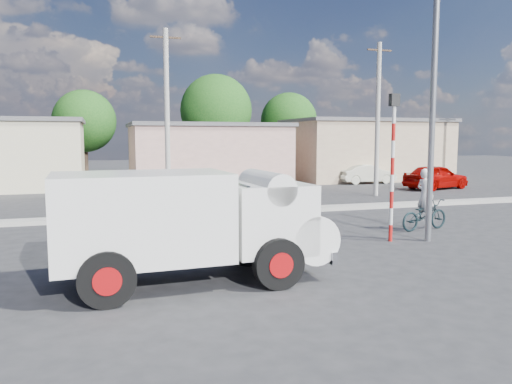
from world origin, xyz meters
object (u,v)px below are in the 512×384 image
object	(u,v)px
truck	(195,222)
traffic_pole	(393,155)
streetlight	(429,73)
bicycle	(424,215)
car_cream	(367,174)
cyclist	(425,204)
car_red	(436,177)

from	to	relation	value
truck	traffic_pole	bearing A→B (deg)	19.21
truck	streetlight	xyz separation A→B (m)	(7.29, 2.18, 3.64)
bicycle	truck	bearing A→B (deg)	102.58
car_cream	traffic_pole	distance (m)	19.33
bicycle	car_cream	world-z (taller)	car_cream
cyclist	streetlight	bearing A→B (deg)	132.14
truck	traffic_pole	distance (m)	6.94
car_red	truck	bearing A→B (deg)	116.99
bicycle	streetlight	distance (m)	4.84
truck	car_red	xyz separation A→B (m)	(17.44, 14.96, -0.58)
bicycle	traffic_pole	world-z (taller)	traffic_pole
streetlight	bicycle	bearing A→B (deg)	53.36
cyclist	car_red	xyz separation A→B (m)	(9.00, 11.24, -0.14)
bicycle	car_cream	distance (m)	17.20
streetlight	car_cream	bearing A→B (deg)	65.04
truck	cyclist	distance (m)	9.23
car_red	streetlight	distance (m)	16.85
traffic_pole	streetlight	world-z (taller)	streetlight
truck	bicycle	world-z (taller)	truck
truck	bicycle	size ratio (longest dim) A/B	2.96
car_red	bicycle	bearing A→B (deg)	127.67
car_cream	streetlight	world-z (taller)	streetlight
cyclist	traffic_pole	distance (m)	2.97
bicycle	cyclist	bearing A→B (deg)	-0.00
truck	car_red	world-z (taller)	truck
car_red	streetlight	xyz separation A→B (m)	(-10.15, -12.78, 4.22)
car_red	traffic_pole	world-z (taller)	traffic_pole
cyclist	streetlight	world-z (taller)	streetlight
bicycle	car_red	bearing A→B (deg)	-49.91
car_red	cyclist	bearing A→B (deg)	127.67
streetlight	traffic_pole	bearing A→B (deg)	162.27
streetlight	truck	bearing A→B (deg)	-163.35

